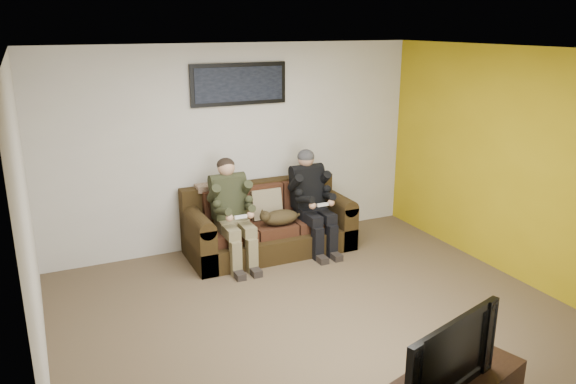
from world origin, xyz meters
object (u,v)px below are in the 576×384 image
cat (279,217)px  framed_poster (239,84)px  sofa (268,226)px  person_left (232,207)px  television (440,352)px  person_right (311,195)px

cat → framed_poster: 1.73m
framed_poster → sofa: bearing=-62.9°
person_left → television: 3.60m
cat → television: television is taller
cat → television: (-0.41, -3.51, 0.24)m
sofa → person_right: 0.69m
person_left → cat: (0.58, -0.09, -0.19)m
sofa → framed_poster: 1.83m
person_right → cat: size_ratio=1.95×
sofa → television: bearing=-95.5°
sofa → person_right: person_right is taller
cat → television: size_ratio=0.68×
person_right → framed_poster: (-0.74, 0.57, 1.38)m
cat → framed_poster: (-0.24, 0.66, 1.58)m
sofa → person_right: (0.54, -0.17, 0.39)m
person_left → framed_poster: size_ratio=1.02×
framed_poster → television: 4.38m
person_left → television: size_ratio=1.32×
person_left → framed_poster: 1.54m
sofa → cat: size_ratio=3.18×
television → person_left: bearing=76.1°
person_right → television: bearing=-104.1°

